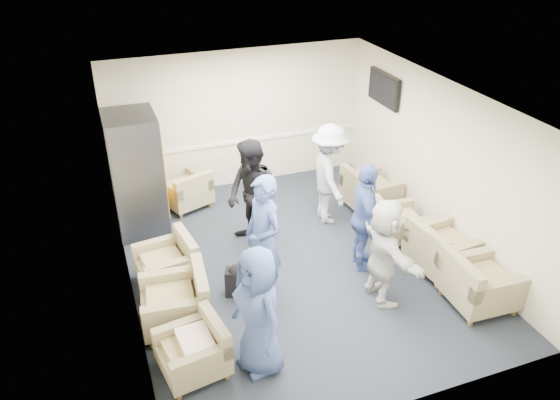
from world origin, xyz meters
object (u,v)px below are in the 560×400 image
object	(u,v)px
person_front_left	(258,312)
person_back_right	(329,175)
armchair_right_midfar	(396,224)
armchair_corner	(187,192)
vending_machine	(137,174)
armchair_right_near	(477,285)
armchair_right_midnear	(440,251)
armchair_left_mid	(179,303)
person_back_left	(252,197)
armchair_left_far	(170,264)
armchair_right_far	(368,192)
armchair_left_near	(196,351)
person_mid_left	(263,240)
person_mid_right	(365,218)
person_front_right	(384,252)

from	to	relation	value
person_front_left	person_back_right	distance (m)	3.67
armchair_right_midfar	armchair_corner	distance (m)	3.84
armchair_corner	vending_machine	bearing A→B (deg)	5.50
armchair_right_near	armchair_right_midnear	bearing A→B (deg)	1.93
armchair_right_near	person_front_left	size ratio (longest dim) A/B	0.53
armchair_left_mid	person_back_left	xyz separation A→B (m)	(1.50, 1.46, 0.59)
armchair_left_mid	person_back_right	distance (m)	3.56
armchair_left_far	person_back_left	xyz separation A→B (m)	(1.45, 0.49, 0.62)
armchair_right_far	armchair_right_midnear	bearing A→B (deg)	178.66
armchair_right_far	person_back_right	world-z (taller)	person_back_right
armchair_right_midnear	armchair_right_midfar	world-z (taller)	armchair_right_midnear
armchair_left_near	armchair_corner	xyz separation A→B (m)	(0.73, 4.04, 0.01)
armchair_left_near	armchair_right_far	size ratio (longest dim) A/B	0.94
armchair_right_near	armchair_corner	distance (m)	5.29
armchair_corner	person_back_left	distance (m)	1.94
armchair_left_near	armchair_right_midfar	xyz separation A→B (m)	(3.80, 1.74, -0.00)
armchair_left_near	person_back_right	size ratio (longest dim) A/B	0.48
armchair_right_midnear	person_back_left	distance (m)	3.03
armchair_right_far	person_back_right	size ratio (longest dim) A/B	0.51
armchair_corner	person_mid_left	size ratio (longest dim) A/B	0.53
armchair_corner	person_mid_right	bearing A→B (deg)	107.10
armchair_right_far	armchair_corner	size ratio (longest dim) A/B	0.91
armchair_right_midfar	person_mid_right	xyz separation A→B (m)	(-0.91, -0.49, 0.57)
armchair_right_midnear	person_front_left	size ratio (longest dim) A/B	0.57
person_mid_right	person_mid_left	bearing A→B (deg)	110.14
armchair_right_midfar	person_back_right	distance (m)	1.41
person_mid_right	person_front_right	xyz separation A→B (m)	(-0.10, -0.79, -0.07)
armchair_right_midfar	person_mid_right	world-z (taller)	person_mid_right
person_back_left	person_back_right	bearing A→B (deg)	86.01
armchair_corner	person_back_right	bearing A→B (deg)	128.91
person_mid_right	armchair_left_mid	bearing A→B (deg)	111.92
armchair_left_mid	armchair_right_midfar	xyz separation A→B (m)	(3.82, 0.84, -0.05)
armchair_right_near	armchair_right_far	distance (m)	2.98
armchair_left_near	armchair_right_far	distance (m)	4.77
vending_machine	armchair_right_midfar	bearing A→B (deg)	-25.26
armchair_right_near	person_front_left	world-z (taller)	person_front_left
person_front_left	armchair_right_midfar	bearing A→B (deg)	107.90
armchair_right_near	person_mid_left	xyz separation A→B (m)	(-2.72, 1.25, 0.61)
armchair_right_far	person_mid_right	world-z (taller)	person_mid_right
armchair_corner	armchair_right_near	bearing A→B (deg)	107.00
armchair_left_near	armchair_left_far	distance (m)	1.87
armchair_right_far	person_back_right	xyz separation A→B (m)	(-0.86, -0.12, 0.56)
armchair_right_near	armchair_left_near	bearing A→B (deg)	90.12
person_back_left	vending_machine	bearing A→B (deg)	-144.49
armchair_right_midfar	armchair_right_far	distance (m)	1.09
person_mid_right	armchair_right_midnear	bearing A→B (deg)	-99.83
armchair_left_mid	armchair_right_far	bearing A→B (deg)	121.96
armchair_left_mid	armchair_left_far	size ratio (longest dim) A/B	1.06
armchair_corner	person_back_left	bearing A→B (deg)	93.28
armchair_right_far	person_front_right	world-z (taller)	person_front_right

